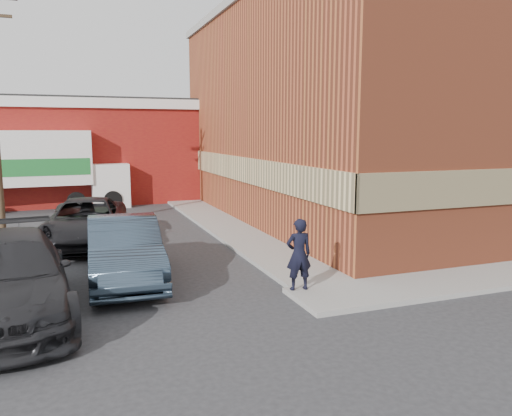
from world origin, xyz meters
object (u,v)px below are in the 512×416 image
object	(u,v)px
sedan	(124,250)
suv_a	(87,222)
box_truck	(42,164)
warehouse	(53,150)
suv_b	(8,278)
man	(299,254)
brick_building	(386,113)

from	to	relation	value
sedan	suv_a	distance (m)	4.98
box_truck	warehouse	bearing A→B (deg)	81.71
sedan	suv_b	world-z (taller)	suv_b
man	suv_a	size ratio (longest dim) A/B	0.31
sedan	brick_building	bearing A→B (deg)	30.68
man	suv_b	size ratio (longest dim) A/B	0.29
suv_a	man	bearing A→B (deg)	-51.82
brick_building	suv_b	bearing A→B (deg)	-150.35
sedan	man	bearing A→B (deg)	-32.02
sedan	suv_b	distance (m)	3.08
warehouse	man	distance (m)	21.14
suv_b	sedan	bearing A→B (deg)	30.49
brick_building	box_truck	size ratio (longest dim) A/B	2.29
suv_a	box_truck	size ratio (longest dim) A/B	0.70
suv_a	box_truck	world-z (taller)	box_truck
brick_building	warehouse	bearing A→B (deg)	142.80
man	suv_a	distance (m)	8.71
suv_a	suv_b	xyz separation A→B (m)	(-1.74, -6.71, 0.08)
brick_building	suv_b	size ratio (longest dim) A/B	3.12
box_truck	suv_b	bearing A→B (deg)	-92.47
brick_building	man	bearing A→B (deg)	-133.24
warehouse	sedan	distance (m)	17.94
suv_b	warehouse	bearing A→B (deg)	83.60
brick_building	man	world-z (taller)	brick_building
brick_building	warehouse	distance (m)	18.30
brick_building	man	size ratio (longest dim) A/B	10.73
suv_a	suv_b	distance (m)	6.94
brick_building	man	distance (m)	13.22
man	box_truck	bearing A→B (deg)	-64.42
man	box_truck	world-z (taller)	box_truck
warehouse	man	size ratio (longest dim) A/B	9.58
brick_building	sedan	xyz separation A→B (m)	(-12.42, -6.70, -3.87)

